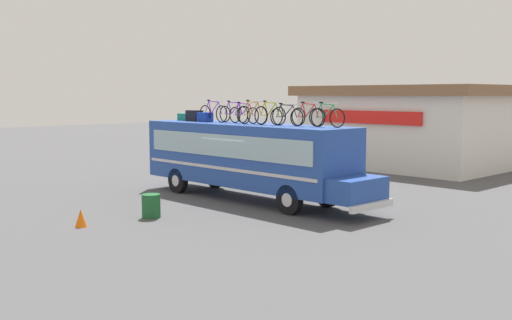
# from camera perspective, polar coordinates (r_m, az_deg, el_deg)

# --- Properties ---
(ground_plane) EXTENTS (120.00, 120.00, 0.00)m
(ground_plane) POSITION_cam_1_polar(r_m,az_deg,el_deg) (24.55, -1.02, -3.68)
(ground_plane) COLOR #4C4C4F
(bus) EXTENTS (11.31, 2.44, 3.05)m
(bus) POSITION_cam_1_polar(r_m,az_deg,el_deg) (24.18, -0.74, 0.42)
(bus) COLOR #23479E
(bus) RESTS_ON ground
(luggage_bag_1) EXTENTS (0.63, 0.55, 0.32)m
(luggage_bag_1) POSITION_cam_1_polar(r_m,az_deg,el_deg) (27.48, -6.58, 4.06)
(luggage_bag_1) COLOR #1E7F66
(luggage_bag_1) RESTS_ON bus
(luggage_bag_2) EXTENTS (0.75, 0.42, 0.47)m
(luggage_bag_2) POSITION_cam_1_polar(r_m,az_deg,el_deg) (26.75, -5.83, 4.17)
(luggage_bag_2) COLOR black
(luggage_bag_2) RESTS_ON bus
(luggage_bag_3) EXTENTS (0.62, 0.42, 0.40)m
(luggage_bag_3) POSITION_cam_1_polar(r_m,az_deg,el_deg) (26.02, -4.82, 4.05)
(luggage_bag_3) COLOR #193899
(luggage_bag_3) RESTS_ON bus
(rooftop_bicycle_1) EXTENTS (1.80, 0.44, 0.95)m
(rooftop_bicycle_1) POSITION_cam_1_polar(r_m,az_deg,el_deg) (25.58, -4.06, 4.46)
(rooftop_bicycle_1) COLOR black
(rooftop_bicycle_1) RESTS_ON bus
(rooftop_bicycle_2) EXTENTS (1.78, 0.44, 0.92)m
(rooftop_bicycle_2) POSITION_cam_1_polar(r_m,az_deg,el_deg) (25.18, -2.14, 4.41)
(rooftop_bicycle_2) COLOR black
(rooftop_bicycle_2) RESTS_ON bus
(rooftop_bicycle_3) EXTENTS (1.74, 0.44, 0.88)m
(rooftop_bicycle_3) POSITION_cam_1_polar(r_m,az_deg,el_deg) (24.39, -1.17, 4.32)
(rooftop_bicycle_3) COLOR black
(rooftop_bicycle_3) RESTS_ON bus
(rooftop_bicycle_4) EXTENTS (1.69, 0.44, 0.96)m
(rooftop_bicycle_4) POSITION_cam_1_polar(r_m,az_deg,el_deg) (23.61, -0.34, 4.33)
(rooftop_bicycle_4) COLOR black
(rooftop_bicycle_4) RESTS_ON bus
(rooftop_bicycle_5) EXTENTS (1.69, 0.44, 0.94)m
(rooftop_bicycle_5) POSITION_cam_1_polar(r_m,az_deg,el_deg) (23.17, 1.30, 4.28)
(rooftop_bicycle_5) COLOR black
(rooftop_bicycle_5) RESTS_ON bus
(rooftop_bicycle_6) EXTENTS (1.68, 0.44, 0.86)m
(rooftop_bicycle_6) POSITION_cam_1_polar(r_m,az_deg,el_deg) (22.57, 2.88, 4.14)
(rooftop_bicycle_6) COLOR black
(rooftop_bicycle_6) RESTS_ON bus
(rooftop_bicycle_7) EXTENTS (1.65, 0.44, 0.91)m
(rooftop_bicycle_7) POSITION_cam_1_polar(r_m,az_deg,el_deg) (22.24, 4.92, 4.14)
(rooftop_bicycle_7) COLOR black
(rooftop_bicycle_7) RESTS_ON bus
(rooftop_bicycle_8) EXTENTS (1.64, 0.44, 0.91)m
(rooftop_bicycle_8) POSITION_cam_1_polar(r_m,az_deg,el_deg) (21.75, 6.66, 4.08)
(rooftop_bicycle_8) COLOR black
(rooftop_bicycle_8) RESTS_ON bus
(roadside_building) EXTENTS (11.55, 10.48, 4.71)m
(roadside_building) POSITION_cam_1_polar(r_m,az_deg,el_deg) (37.51, 15.02, 3.21)
(roadside_building) COLOR silver
(roadside_building) RESTS_ON ground
(trash_bin) EXTENTS (0.63, 0.63, 0.81)m
(trash_bin) POSITION_cam_1_polar(r_m,az_deg,el_deg) (21.09, -9.85, -4.29)
(trash_bin) COLOR #1E592D
(trash_bin) RESTS_ON ground
(traffic_cone) EXTENTS (0.38, 0.38, 0.57)m
(traffic_cone) POSITION_cam_1_polar(r_m,az_deg,el_deg) (20.17, -16.18, -5.28)
(traffic_cone) COLOR orange
(traffic_cone) RESTS_ON ground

